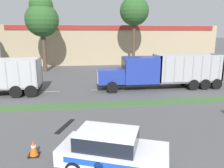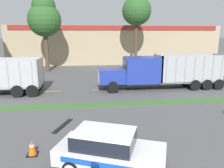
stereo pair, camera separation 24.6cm
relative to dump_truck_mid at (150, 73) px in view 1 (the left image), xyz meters
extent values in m
cube|color=#3D6633|center=(-5.94, -4.48, -1.60)|extent=(120.00, 1.36, 0.06)
cube|color=yellow|center=(-10.04, 0.20, -1.63)|extent=(2.40, 0.14, 0.01)
cube|color=yellow|center=(-4.64, 0.20, -1.63)|extent=(2.40, 0.14, 0.01)
cube|color=yellow|center=(0.76, 0.20, -1.63)|extent=(2.40, 0.14, 0.01)
cube|color=yellow|center=(6.16, 0.20, -1.63)|extent=(2.40, 0.14, 0.01)
cube|color=#B7B7BC|center=(-13.94, -0.24, -0.86)|extent=(6.93, 2.59, 0.12)
cube|color=#B7B7BC|center=(-10.56, -0.24, 0.36)|extent=(0.16, 2.59, 2.44)
cube|color=#B7B7BC|center=(-13.94, 0.97, 0.36)|extent=(6.93, 0.16, 2.44)
cube|color=#A3A3A8|center=(-12.95, -1.56, 0.36)|extent=(0.10, 0.04, 2.32)
cube|color=#A3A3A8|center=(-11.96, -1.56, 0.36)|extent=(0.10, 0.04, 2.32)
cube|color=#A3A3A8|center=(-10.97, -1.56, 0.36)|extent=(0.10, 0.04, 2.32)
cylinder|color=black|center=(-11.08, -1.52, -1.10)|extent=(1.06, 0.30, 1.06)
cylinder|color=black|center=(-11.08, 1.03, -1.10)|extent=(1.06, 0.30, 1.06)
cylinder|color=black|center=(-12.32, -1.52, -1.10)|extent=(1.06, 0.30, 1.06)
cylinder|color=black|center=(-12.32, 1.03, -1.10)|extent=(1.06, 0.30, 1.06)
cube|color=black|center=(0.96, 0.00, -1.02)|extent=(12.33, 1.31, 0.18)
cube|color=#23389E|center=(-3.92, 0.00, -0.25)|extent=(2.55, 1.95, 1.36)
cube|color=#B7B7BC|center=(-5.23, 0.00, -0.25)|extent=(0.06, 1.66, 1.16)
cube|color=#23389E|center=(-1.01, 0.00, 0.31)|extent=(3.29, 2.38, 2.48)
cube|color=black|center=(-2.67, 0.00, 0.74)|extent=(0.04, 2.02, 1.11)
cylinder|color=silver|center=(0.74, -0.77, 1.11)|extent=(0.14, 0.14, 1.60)
cube|color=#ADADB2|center=(3.88, 0.00, -0.87)|extent=(6.49, 2.38, 0.12)
cube|color=#ADADB2|center=(0.72, 0.00, 0.43)|extent=(0.16, 2.38, 2.61)
cube|color=#ADADB2|center=(7.05, 0.00, 0.43)|extent=(0.16, 2.38, 2.61)
cube|color=#ADADB2|center=(3.88, -1.11, 0.43)|extent=(6.49, 0.16, 2.61)
cube|color=#ADADB2|center=(3.88, 1.11, 0.43)|extent=(6.49, 0.16, 2.61)
cube|color=#99999E|center=(1.10, -1.21, 0.43)|extent=(0.10, 0.04, 2.48)
cube|color=#99999E|center=(2.03, -1.21, 0.43)|extent=(0.10, 0.04, 2.48)
cube|color=#99999E|center=(2.95, -1.21, 0.43)|extent=(0.10, 0.04, 2.48)
cube|color=#99999E|center=(3.88, -1.21, 0.43)|extent=(0.10, 0.04, 2.48)
cube|color=#99999E|center=(4.81, -1.21, 0.43)|extent=(0.10, 0.04, 2.48)
cube|color=#99999E|center=(5.74, -1.21, 0.43)|extent=(0.10, 0.04, 2.48)
cube|color=#99999E|center=(6.66, -1.21, 0.43)|extent=(0.10, 0.04, 2.48)
cylinder|color=black|center=(-3.92, -1.17, -1.11)|extent=(1.04, 0.30, 1.04)
cylinder|color=black|center=(-3.92, 1.17, -1.11)|extent=(1.04, 0.30, 1.04)
cylinder|color=black|center=(6.53, -1.17, -1.11)|extent=(1.04, 0.30, 1.04)
cylinder|color=black|center=(6.53, 1.17, -1.11)|extent=(1.04, 0.30, 1.04)
cylinder|color=black|center=(5.30, -1.17, -1.11)|extent=(1.04, 0.30, 1.04)
cylinder|color=black|center=(5.30, 1.17, -1.11)|extent=(1.04, 0.30, 1.04)
cylinder|color=black|center=(4.08, -1.17, -1.11)|extent=(1.04, 0.30, 1.04)
cylinder|color=black|center=(4.08, 1.17, -1.11)|extent=(1.04, 0.30, 1.04)
cube|color=white|center=(-5.56, -12.74, -0.98)|extent=(4.68, 3.35, 0.66)
cube|color=black|center=(-5.80, -12.64, -0.35)|extent=(2.81, 2.41, 0.59)
cube|color=white|center=(-5.80, -12.64, -0.03)|extent=(2.81, 2.41, 0.04)
cube|color=black|center=(-7.45, -11.96, 0.01)|extent=(0.75, 1.45, 0.03)
cube|color=blue|center=(-5.92, -13.60, -0.91)|extent=(3.18, 1.32, 0.23)
cylinder|color=black|center=(-6.21, -13.48, -0.98)|extent=(0.34, 0.15, 0.36)
cylinder|color=black|center=(-3.99, -12.42, -1.31)|extent=(0.68, 0.43, 0.66)
cylinder|color=silver|center=(-3.95, -12.32, -1.31)|extent=(0.43, 0.19, 0.46)
cylinder|color=black|center=(-6.45, -11.41, -1.31)|extent=(0.68, 0.43, 0.66)
cylinder|color=silver|center=(-6.41, -11.31, -1.31)|extent=(0.43, 0.19, 0.46)
cube|color=black|center=(-8.95, -11.23, -1.62)|extent=(0.50, 0.50, 0.03)
cone|color=#EA5B14|center=(-8.95, -11.23, -1.26)|extent=(0.38, 0.38, 0.69)
cylinder|color=white|center=(-8.95, -11.23, -1.19)|extent=(0.21, 0.21, 0.08)
cube|color=tan|center=(-0.72, 23.51, 1.79)|extent=(37.80, 12.00, 6.85)
cube|color=maroon|center=(-0.72, 17.46, 4.77)|extent=(35.91, 0.10, 0.80)
cylinder|color=brown|center=(-11.88, 12.07, 1.36)|extent=(0.59, 0.59, 5.99)
sphere|color=#2D5B28|center=(-11.88, 12.07, 5.62)|extent=(4.62, 4.62, 4.62)
sphere|color=#2D5B28|center=(-11.88, 12.07, 7.47)|extent=(3.24, 3.24, 3.24)
cylinder|color=brown|center=(1.35, 12.49, 2.12)|extent=(0.49, 0.49, 7.52)
sphere|color=#2D5B28|center=(1.35, 12.49, 7.07)|extent=(4.30, 4.30, 4.30)
camera|label=1|loc=(-6.73, -20.53, 3.71)|focal=35.00mm
camera|label=2|loc=(-6.49, -20.57, 3.71)|focal=35.00mm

